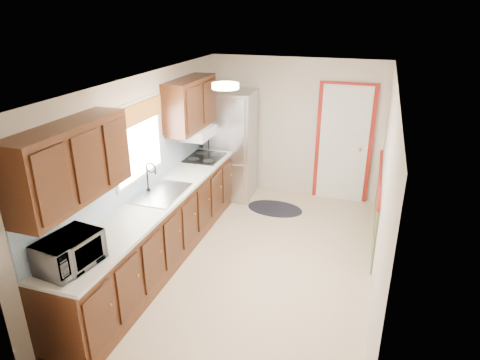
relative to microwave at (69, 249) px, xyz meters
The scene contains 8 objects.
room_shell 2.29m from the microwave, 58.39° to the left, with size 3.20×5.20×2.52m.
kitchen_run 1.69m from the microwave, 91.22° to the left, with size 0.63×4.00×2.20m.
back_wall_trim 4.71m from the microwave, 62.21° to the left, with size 1.12×2.30×2.08m.
ceiling_fixture 2.32m from the microwave, 62.78° to the left, with size 0.30×0.30×0.06m, color #FFD88C.
microwave is the anchor object (origin of this frame).
refrigerator 4.01m from the microwave, 87.43° to the left, with size 0.81×0.80×1.87m.
rug 3.96m from the microwave, 73.55° to the left, with size 0.93×0.60×0.01m, color black.
cooktop 3.21m from the microwave, 89.82° to the left, with size 0.52×0.62×0.02m, color black.
Camera 1 is at (1.32, -4.66, 3.19)m, focal length 32.00 mm.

